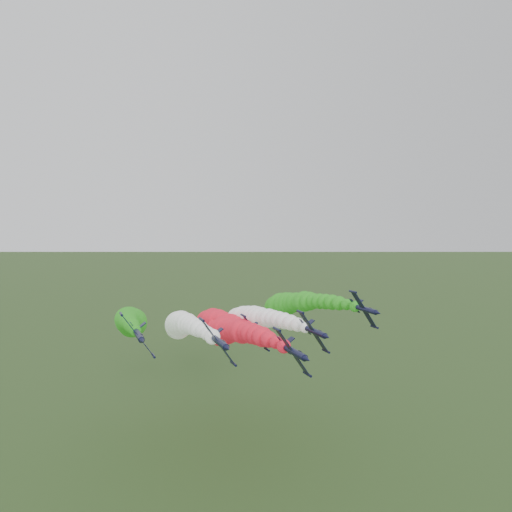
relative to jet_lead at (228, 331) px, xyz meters
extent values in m
cylinder|color=black|center=(-3.30, -41.34, 5.66)|extent=(1.36, 7.98, 1.36)
cone|color=black|center=(-3.30, -46.04, 5.66)|extent=(1.23, 1.60, 1.23)
cone|color=black|center=(-3.30, -37.00, 5.66)|extent=(1.23, 0.80, 1.23)
ellipsoid|color=black|center=(-3.01, -43.12, 5.87)|extent=(0.85, 1.67, 0.90)
cube|color=black|center=(-3.41, -41.52, 5.59)|extent=(4.95, 1.69, 7.05)
cylinder|color=black|center=(-5.84, -41.52, 9.08)|extent=(0.54, 2.31, 0.54)
cylinder|color=black|center=(-0.98, -41.52, 2.09)|extent=(0.54, 2.31, 0.54)
cube|color=black|center=(-2.47, -37.97, 6.25)|extent=(1.75, 1.33, 1.27)
cube|color=black|center=(-3.19, -37.97, 5.74)|extent=(2.00, 0.98, 2.82)
sphere|color=red|center=(-3.30, -38.24, 5.66)|extent=(2.15, 2.15, 2.15)
sphere|color=red|center=(-3.28, -35.18, 5.57)|extent=(2.05, 2.05, 2.05)
sphere|color=red|center=(-3.23, -32.13, 5.38)|extent=(2.70, 2.70, 2.70)
sphere|color=red|center=(-3.13, -29.08, 5.12)|extent=(3.43, 3.43, 3.43)
sphere|color=red|center=(-3.00, -26.02, 4.80)|extent=(3.54, 3.54, 3.54)
sphere|color=red|center=(-2.83, -22.97, 4.43)|extent=(3.80, 3.80, 3.80)
sphere|color=red|center=(-2.62, -19.91, 4.01)|extent=(3.73, 3.73, 3.73)
sphere|color=red|center=(-2.37, -16.86, 3.54)|extent=(4.77, 4.77, 4.77)
sphere|color=red|center=(-2.08, -13.81, 3.04)|extent=(4.68, 4.68, 4.68)
sphere|color=red|center=(-1.75, -10.75, 2.49)|extent=(4.55, 4.55, 4.55)
sphere|color=red|center=(-1.39, -7.70, 1.91)|extent=(4.95, 4.95, 4.95)
sphere|color=red|center=(-0.99, -4.64, 1.29)|extent=(5.11, 5.11, 5.11)
sphere|color=red|center=(-0.55, -1.59, 0.64)|extent=(6.24, 6.24, 6.24)
sphere|color=red|center=(-0.07, 1.47, -0.05)|extent=(6.69, 6.69, 6.69)
sphere|color=red|center=(0.44, 4.52, -0.77)|extent=(5.85, 5.85, 5.85)
sphere|color=red|center=(1.00, 7.57, -1.52)|extent=(6.54, 6.54, 6.54)
sphere|color=red|center=(1.59, 10.63, -2.30)|extent=(7.43, 7.43, 7.43)
sphere|color=red|center=(2.22, 13.68, -3.11)|extent=(7.08, 7.08, 7.08)
cylinder|color=black|center=(-12.76, -35.61, 6.66)|extent=(1.36, 7.98, 1.36)
cone|color=black|center=(-12.76, -40.31, 6.66)|extent=(1.23, 1.60, 1.23)
cone|color=black|center=(-12.76, -31.27, 6.66)|extent=(1.23, 0.80, 1.23)
ellipsoid|color=black|center=(-12.47, -37.39, 6.86)|extent=(0.85, 1.67, 0.90)
cube|color=black|center=(-12.87, -35.79, 6.58)|extent=(4.95, 1.69, 7.05)
cylinder|color=black|center=(-15.30, -35.79, 10.08)|extent=(0.54, 2.31, 0.54)
cylinder|color=black|center=(-10.44, -35.79, 3.08)|extent=(0.54, 2.31, 0.54)
cube|color=black|center=(-11.92, -32.24, 7.24)|extent=(1.75, 1.33, 1.27)
cube|color=black|center=(-12.65, -32.24, 6.73)|extent=(2.00, 0.98, 2.82)
sphere|color=white|center=(-12.76, -32.51, 6.66)|extent=(2.42, 2.42, 2.42)
sphere|color=white|center=(-12.74, -29.46, 6.56)|extent=(2.26, 2.26, 2.26)
sphere|color=white|center=(-12.68, -26.40, 6.37)|extent=(2.43, 2.43, 2.43)
sphere|color=white|center=(-12.59, -23.35, 6.11)|extent=(3.02, 3.02, 3.02)
sphere|color=white|center=(-12.45, -20.29, 5.79)|extent=(3.20, 3.20, 3.20)
sphere|color=white|center=(-12.28, -17.24, 5.42)|extent=(3.31, 3.31, 3.31)
sphere|color=white|center=(-12.07, -14.19, 5.00)|extent=(3.61, 3.61, 3.61)
sphere|color=white|center=(-11.82, -11.13, 4.53)|extent=(4.22, 4.22, 4.22)
sphere|color=white|center=(-11.53, -8.08, 4.03)|extent=(4.07, 4.07, 4.07)
sphere|color=white|center=(-11.21, -5.02, 3.48)|extent=(4.49, 4.49, 4.49)
sphere|color=white|center=(-10.85, -1.97, 2.90)|extent=(5.05, 5.05, 5.05)
sphere|color=white|center=(-10.44, 1.08, 2.28)|extent=(5.53, 5.53, 5.53)
sphere|color=white|center=(-10.01, 4.14, 1.63)|extent=(5.23, 5.23, 5.23)
sphere|color=white|center=(-9.53, 7.19, 0.94)|extent=(5.80, 5.80, 5.80)
sphere|color=white|center=(-9.01, 10.25, 0.22)|extent=(5.56, 5.56, 5.56)
sphere|color=white|center=(-8.46, 13.30, -0.53)|extent=(6.63, 6.63, 6.63)
sphere|color=white|center=(-7.86, 16.36, -1.31)|extent=(6.21, 6.21, 6.21)
sphere|color=white|center=(-7.23, 19.41, -2.12)|extent=(6.70, 6.70, 6.70)
cylinder|color=black|center=(4.93, -31.91, 6.06)|extent=(1.36, 7.98, 1.36)
cone|color=black|center=(4.93, -36.61, 6.06)|extent=(1.23, 1.60, 1.23)
cone|color=black|center=(4.93, -27.57, 6.06)|extent=(1.23, 0.80, 1.23)
ellipsoid|color=black|center=(5.22, -33.68, 6.26)|extent=(0.85, 1.67, 0.90)
cube|color=black|center=(4.82, -32.09, 5.99)|extent=(4.95, 1.69, 7.05)
cylinder|color=black|center=(2.39, -32.09, 9.48)|extent=(0.54, 2.31, 0.54)
cylinder|color=black|center=(7.25, -32.09, 2.49)|extent=(0.54, 2.31, 0.54)
cube|color=black|center=(5.76, -28.54, 6.64)|extent=(1.75, 1.33, 1.27)
cube|color=black|center=(5.04, -28.54, 6.14)|extent=(2.00, 0.98, 2.82)
sphere|color=white|center=(4.93, -28.81, 6.06)|extent=(1.90, 1.90, 1.90)
sphere|color=white|center=(4.95, -25.75, 5.97)|extent=(2.52, 2.52, 2.52)
sphere|color=white|center=(5.00, -22.70, 5.78)|extent=(2.91, 2.91, 2.91)
sphere|color=white|center=(5.10, -19.64, 5.51)|extent=(3.17, 3.17, 3.17)
sphere|color=white|center=(5.23, -16.59, 5.19)|extent=(3.32, 3.32, 3.32)
sphere|color=white|center=(5.41, -13.54, 4.82)|extent=(3.53, 3.53, 3.53)
sphere|color=white|center=(5.62, -10.48, 4.40)|extent=(3.93, 3.93, 3.93)
sphere|color=white|center=(5.86, -7.43, 3.94)|extent=(3.77, 3.77, 3.77)
sphere|color=white|center=(6.15, -4.37, 3.43)|extent=(4.52, 4.52, 4.52)
sphere|color=white|center=(6.48, -1.32, 2.89)|extent=(4.96, 4.96, 4.96)
sphere|color=white|center=(6.84, 1.73, 2.31)|extent=(5.47, 5.47, 5.47)
sphere|color=white|center=(7.24, 4.79, 1.69)|extent=(5.54, 5.54, 5.54)
sphere|color=white|center=(7.68, 7.84, 1.03)|extent=(5.96, 5.96, 5.96)
sphere|color=white|center=(8.16, 10.90, 0.35)|extent=(5.15, 5.15, 5.15)
sphere|color=white|center=(8.67, 13.95, -0.37)|extent=(6.69, 6.69, 6.69)
sphere|color=white|center=(9.23, 17.00, -1.12)|extent=(6.75, 6.75, 6.75)
sphere|color=white|center=(9.82, 20.06, -1.90)|extent=(6.01, 6.01, 6.01)
sphere|color=white|center=(10.45, 23.11, -2.72)|extent=(7.49, 7.49, 7.49)
cylinder|color=black|center=(-23.21, -26.46, 6.58)|extent=(1.36, 7.98, 1.36)
cone|color=black|center=(-23.21, -31.16, 6.58)|extent=(1.23, 1.60, 1.23)
cone|color=black|center=(-23.21, -22.11, 6.58)|extent=(1.23, 0.80, 1.23)
ellipsoid|color=black|center=(-22.92, -28.23, 6.78)|extent=(0.85, 1.67, 0.90)
cube|color=black|center=(-23.32, -26.64, 6.50)|extent=(4.95, 1.69, 7.05)
cylinder|color=black|center=(-25.75, -26.64, 10.00)|extent=(0.54, 2.31, 0.54)
cylinder|color=black|center=(-20.89, -26.64, 3.01)|extent=(0.54, 2.31, 0.54)
cube|color=black|center=(-22.37, -23.09, 7.16)|extent=(1.75, 1.33, 1.27)
cube|color=black|center=(-23.10, -23.09, 6.65)|extent=(2.00, 0.98, 2.82)
sphere|color=#258B1A|center=(-23.21, -23.36, 6.58)|extent=(1.92, 1.92, 1.92)
sphere|color=#258B1A|center=(-23.19, -20.30, 6.48)|extent=(2.34, 2.34, 2.34)
sphere|color=#258B1A|center=(-23.13, -17.25, 6.29)|extent=(2.75, 2.75, 2.75)
sphere|color=#258B1A|center=(-23.04, -14.19, 6.03)|extent=(2.62, 2.62, 2.62)
sphere|color=#258B1A|center=(-22.90, -11.14, 5.71)|extent=(3.09, 3.09, 3.09)
sphere|color=#258B1A|center=(-22.73, -8.09, 5.34)|extent=(3.49, 3.49, 3.49)
sphere|color=#258B1A|center=(-22.52, -5.03, 4.92)|extent=(3.70, 3.70, 3.70)
sphere|color=#258B1A|center=(-22.27, -1.98, 4.45)|extent=(4.04, 4.04, 4.04)
sphere|color=#258B1A|center=(-21.98, 1.08, 3.95)|extent=(4.49, 4.49, 4.49)
sphere|color=#258B1A|center=(-21.66, 4.13, 3.40)|extent=(4.25, 4.25, 4.25)
sphere|color=#258B1A|center=(-21.30, 7.18, 2.82)|extent=(5.44, 5.44, 5.44)
sphere|color=#258B1A|center=(-20.89, 10.24, 2.20)|extent=(4.72, 4.72, 4.72)
sphere|color=#258B1A|center=(-20.45, 13.29, 1.55)|extent=(6.05, 6.05, 6.05)
sphere|color=#258B1A|center=(-19.98, 16.35, 0.86)|extent=(6.05, 6.05, 6.05)
sphere|color=#258B1A|center=(-19.46, 19.40, 0.14)|extent=(6.87, 6.87, 6.87)
sphere|color=#258B1A|center=(-18.91, 22.46, -0.61)|extent=(6.62, 6.62, 6.62)
sphere|color=#258B1A|center=(-18.31, 25.51, -1.39)|extent=(7.19, 7.19, 7.19)
sphere|color=#258B1A|center=(-17.68, 28.56, -2.20)|extent=(7.83, 7.83, 7.83)
cylinder|color=black|center=(18.73, -25.71, 7.97)|extent=(1.36, 7.98, 1.36)
cone|color=black|center=(18.73, -30.41, 7.97)|extent=(1.23, 1.60, 1.23)
cone|color=black|center=(18.73, -21.36, 7.97)|extent=(1.23, 0.80, 1.23)
ellipsoid|color=black|center=(19.02, -27.48, 8.17)|extent=(0.85, 1.67, 0.90)
cube|color=black|center=(18.62, -25.89, 7.89)|extent=(4.95, 1.69, 7.05)
cylinder|color=black|center=(16.19, -25.89, 11.39)|extent=(0.54, 2.31, 0.54)
cylinder|color=black|center=(21.05, -25.89, 4.40)|extent=(0.54, 2.31, 0.54)
cube|color=black|center=(19.57, -22.34, 8.55)|extent=(1.75, 1.33, 1.27)
cube|color=black|center=(18.84, -22.34, 8.04)|extent=(2.00, 0.98, 2.82)
sphere|color=#258B1A|center=(18.73, -22.61, 7.97)|extent=(2.16, 2.16, 2.16)
sphere|color=#258B1A|center=(18.75, -19.55, 7.87)|extent=(2.27, 2.27, 2.27)
sphere|color=#258B1A|center=(18.81, -16.50, 7.68)|extent=(2.96, 2.96, 2.96)
sphere|color=#258B1A|center=(18.90, -13.44, 7.42)|extent=(3.26, 3.26, 3.26)
sphere|color=#258B1A|center=(19.04, -10.39, 7.10)|extent=(3.38, 3.38, 3.38)
sphere|color=#258B1A|center=(19.21, -7.34, 6.73)|extent=(3.49, 3.49, 3.49)
sphere|color=#258B1A|center=(19.42, -4.28, 6.31)|extent=(3.56, 3.56, 3.56)
sphere|color=#258B1A|center=(19.67, -1.23, 5.85)|extent=(4.45, 4.45, 4.45)
sphere|color=#258B1A|center=(19.95, 1.83, 5.34)|extent=(4.98, 4.98, 4.98)
sphere|color=#258B1A|center=(20.28, 4.88, 4.80)|extent=(4.15, 4.15, 4.15)
sphere|color=#258B1A|center=(20.64, 7.94, 4.21)|extent=(4.88, 4.88, 4.88)
sphere|color=#258B1A|center=(21.04, 10.99, 3.59)|extent=(5.10, 5.10, 5.10)
sphere|color=#258B1A|center=(21.48, 14.04, 2.94)|extent=(5.76, 5.76, 5.76)
sphere|color=#258B1A|center=(21.96, 17.10, 2.25)|extent=(6.36, 6.36, 6.36)
sphere|color=#258B1A|center=(22.48, 20.15, 1.54)|extent=(5.46, 5.46, 5.46)
sphere|color=#258B1A|center=(23.03, 23.21, 0.78)|extent=(7.31, 7.31, 7.31)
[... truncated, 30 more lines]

